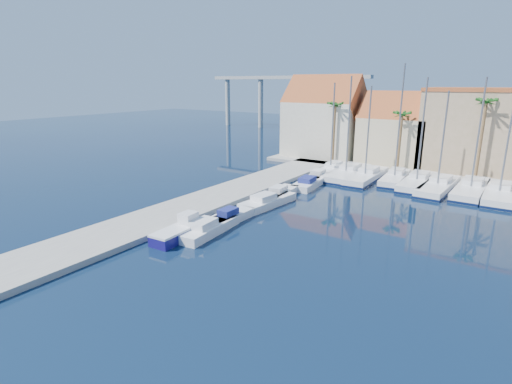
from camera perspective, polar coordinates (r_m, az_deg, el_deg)
ground at (r=27.61m, az=-14.04°, el=-12.43°), size 260.00×260.00×0.00m
quay_west at (r=42.25m, az=-8.75°, el=-1.90°), size 6.00×77.00×0.50m
shore_north at (r=65.68m, az=25.90°, el=2.92°), size 54.00×16.00×0.50m
fishing_boat at (r=34.34m, az=-10.62°, el=-5.40°), size 2.16×5.64×1.94m
motorboat_west_0 at (r=34.92m, az=-6.94°, el=-5.12°), size 2.75×6.92×1.40m
motorboat_west_1 at (r=37.62m, az=-3.58°, el=-3.51°), size 1.71×5.31×1.40m
motorboat_west_2 at (r=42.41m, az=1.62°, el=-1.29°), size 2.99×7.50×1.40m
motorboat_west_3 at (r=45.58m, az=3.50°, el=-0.13°), size 2.55×6.38×1.40m
motorboat_west_4 at (r=50.46m, az=7.56°, el=1.30°), size 2.83×7.10×1.40m
motorboat_west_5 at (r=54.67m, az=9.03°, el=2.33°), size 2.33×6.30×1.40m
motorboat_west_6 at (r=59.32m, az=11.24°, el=3.25°), size 3.03×7.64×1.40m
sailboat_0 at (r=58.37m, az=10.79°, el=3.18°), size 2.56×8.97×12.64m
sailboat_1 at (r=56.93m, az=12.95°, el=2.72°), size 3.05×11.47×13.51m
sailboat_2 at (r=55.57m, az=15.51°, el=2.23°), size 3.06×11.09×12.26m
sailboat_3 at (r=55.64m, az=19.26°, el=2.01°), size 3.24×9.65×14.93m
sailboat_4 at (r=54.51m, az=22.08°, el=1.42°), size 2.94×10.84×13.28m
sailboat_5 at (r=53.24m, az=24.62°, el=0.81°), size 3.54×11.34×11.79m
sailboat_6 at (r=53.56m, az=28.40°, el=0.44°), size 3.30×11.47×13.28m
sailboat_7 at (r=52.97m, az=31.43°, el=-0.12°), size 3.04×11.12×13.09m
building_0 at (r=69.41m, az=9.71°, el=10.08°), size 12.30×9.00×13.50m
building_1 at (r=65.50m, az=19.33°, el=8.06°), size 10.30×8.00×11.00m
building_2 at (r=64.48m, az=29.16°, el=7.75°), size 14.20×10.20×11.50m
palm_0 at (r=63.05m, az=11.25°, el=11.83°), size 2.60×2.60×10.15m
palm_1 at (r=59.91m, az=20.15°, el=10.12°), size 2.60×2.60×9.15m
palm_2 at (r=58.16m, az=30.03°, el=10.76°), size 2.60×2.60×11.15m
viaduct at (r=113.70m, az=3.68°, el=14.13°), size 48.00×2.20×14.45m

